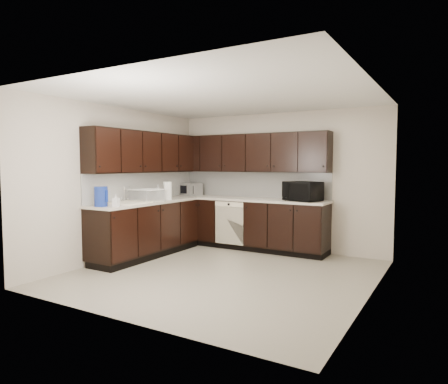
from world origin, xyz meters
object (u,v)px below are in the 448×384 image
object	(u,v)px
storage_bin	(147,195)
blue_pitcher	(101,196)
sink	(134,206)
microwave	(302,191)
toaster_oven	(191,189)

from	to	relation	value
storage_bin	blue_pitcher	world-z (taller)	blue_pitcher
sink	storage_bin	bearing A→B (deg)	83.52
sink	microwave	world-z (taller)	microwave
sink	microwave	size ratio (longest dim) A/B	1.38
toaster_oven	blue_pitcher	xyz separation A→B (m)	(0.07, -2.41, 0.03)
storage_bin	blue_pitcher	distance (m)	0.97
sink	toaster_oven	distance (m)	1.74
toaster_oven	sink	bearing A→B (deg)	-66.61
microwave	storage_bin	xyz separation A→B (m)	(-2.24, -1.39, -0.06)
storage_bin	blue_pitcher	size ratio (longest dim) A/B	1.74
storage_bin	blue_pitcher	bearing A→B (deg)	-91.91
microwave	blue_pitcher	xyz separation A→B (m)	(-2.27, -2.35, -0.02)
sink	toaster_oven	bearing A→B (deg)	92.29
microwave	blue_pitcher	distance (m)	3.27
toaster_oven	blue_pitcher	distance (m)	2.41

